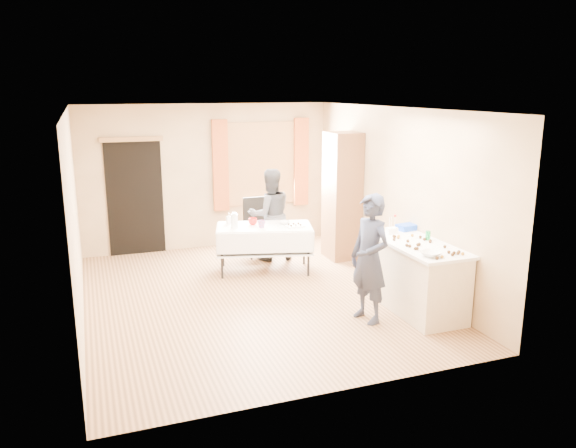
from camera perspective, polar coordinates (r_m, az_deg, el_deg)
name	(u,v)px	position (r m, az deg, el deg)	size (l,w,h in m)	color
floor	(252,297)	(8.02, -3.66, -7.36)	(4.50, 5.50, 0.02)	#9E7047
ceiling	(249,108)	(7.50, -3.97, 11.68)	(4.50, 5.50, 0.02)	white
wall_back	(208,177)	(10.29, -8.15, 4.78)	(4.50, 0.02, 2.60)	tan
wall_front	(336,264)	(5.14, 4.90, -4.09)	(4.50, 0.02, 2.60)	tan
wall_left	(74,219)	(7.37, -20.93, 0.48)	(0.02, 5.50, 2.60)	tan
wall_right	(396,195)	(8.55, 10.90, 2.87)	(0.02, 5.50, 2.60)	tan
window_frame	(261,164)	(10.47, -2.75, 6.16)	(1.32, 0.06, 1.52)	olive
window_pane	(261,164)	(10.46, -2.73, 6.15)	(1.20, 0.02, 1.40)	white
curtain_left	(221,166)	(10.22, -6.87, 5.89)	(0.28, 0.06, 1.65)	#AE4F22
curtain_right	(301,162)	(10.68, 1.35, 6.32)	(0.28, 0.06, 1.65)	#AE4F22
doorway	(135,198)	(10.13, -15.27, 2.57)	(0.95, 0.04, 2.00)	black
door_lintel	(131,139)	(9.96, -15.62, 8.30)	(1.05, 0.06, 0.08)	olive
cabinet	(342,196)	(9.58, 5.52, 2.84)	(0.50, 0.60, 2.15)	brown
counter	(417,277)	(7.56, 12.96, -5.30)	(0.72, 1.52, 0.91)	beige
party_table	(264,244)	(8.93, -2.41, -2.07)	(1.65, 1.13, 0.75)	black
chair	(258,239)	(9.81, -3.08, -1.50)	(0.42, 0.42, 1.01)	black
girl	(370,259)	(7.02, 8.30, -3.50)	(0.53, 0.67, 1.62)	#1E2339
woman	(270,215)	(9.47, -1.82, 0.94)	(0.78, 0.62, 1.56)	black
soda_can	(428,236)	(7.62, 14.03, -1.14)	(0.07, 0.07, 0.12)	green
mixing_bowl	(431,254)	(6.91, 14.32, -2.95)	(0.31, 0.31, 0.06)	white
foam_block	(392,230)	(7.87, 10.48, -0.65)	(0.15, 0.10, 0.08)	white
blue_basket	(408,227)	(8.11, 12.06, -0.30)	(0.30, 0.20, 0.08)	blue
pitcher	(234,221)	(8.71, -5.47, 0.29)	(0.11, 0.11, 0.22)	silver
cup_red	(253,221)	(8.91, -3.60, 0.26)	(0.17, 0.17, 0.11)	red
cup_rainbow	(261,224)	(8.72, -2.71, -0.01)	(0.17, 0.17, 0.11)	red
small_bowl	(284,223)	(8.94, -0.38, 0.15)	(0.22, 0.22, 0.05)	white
pastry_tray	(295,226)	(8.79, 0.69, -0.20)	(0.28, 0.20, 0.02)	white
bottle	(229,218)	(9.02, -6.01, 0.58)	(0.08, 0.08, 0.17)	white
cake_balls	(425,245)	(7.30, 13.71, -2.10)	(0.49, 1.08, 0.04)	#3F2314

